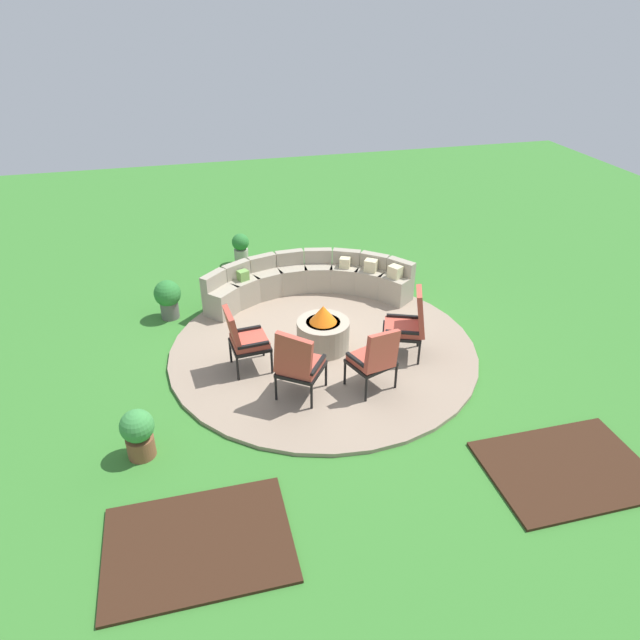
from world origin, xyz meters
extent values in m
plane|color=#387A2D|center=(0.00, 0.00, 0.00)|extent=(24.00, 24.00, 0.00)
cylinder|color=gray|center=(0.00, 0.00, 0.03)|extent=(4.88, 4.88, 0.06)
cube|color=#382114|center=(-2.19, -3.28, 0.02)|extent=(1.94, 1.41, 0.04)
cube|color=#382114|center=(2.19, -3.28, 0.02)|extent=(1.94, 1.41, 0.04)
cylinder|color=#9E937F|center=(0.00, 0.00, 0.30)|extent=(0.83, 0.83, 0.47)
cylinder|color=black|center=(0.00, 0.00, 0.50)|extent=(0.54, 0.54, 0.06)
cone|color=orange|center=(0.00, 0.00, 0.67)|extent=(0.43, 0.43, 0.28)
cube|color=#9E937F|center=(1.68, 1.23, 0.30)|extent=(0.67, 0.68, 0.48)
cube|color=#9E937F|center=(1.80, 1.31, 0.67)|extent=(0.43, 0.51, 0.26)
cube|color=#9E937F|center=(1.34, 1.60, 0.30)|extent=(0.69, 0.68, 0.48)
cube|color=#9E937F|center=(1.43, 1.71, 0.67)|extent=(0.50, 0.46, 0.26)
cube|color=#9E937F|center=(0.91, 1.87, 0.30)|extent=(0.66, 0.63, 0.48)
cube|color=#9E937F|center=(0.97, 2.00, 0.67)|extent=(0.54, 0.37, 0.26)
cube|color=#9E937F|center=(0.43, 2.04, 0.30)|extent=(0.60, 0.55, 0.48)
cube|color=#9E937F|center=(0.46, 2.18, 0.67)|extent=(0.54, 0.26, 0.26)
cube|color=#9E937F|center=(-0.07, 2.08, 0.30)|extent=(0.53, 0.47, 0.48)
cube|color=#9E937F|center=(-0.08, 2.23, 0.67)|extent=(0.52, 0.18, 0.26)
cube|color=#9E937F|center=(-0.57, 2.00, 0.30)|extent=(0.62, 0.57, 0.48)
cube|color=#9E937F|center=(-0.61, 2.14, 0.67)|extent=(0.54, 0.30, 0.26)
cube|color=#9E937F|center=(-1.04, 1.80, 0.30)|extent=(0.67, 0.65, 0.48)
cube|color=#9E937F|center=(-1.11, 1.93, 0.67)|extent=(0.53, 0.40, 0.26)
cube|color=#9E937F|center=(-1.44, 1.50, 0.30)|extent=(0.69, 0.68, 0.48)
cube|color=#9E937F|center=(-1.54, 1.60, 0.67)|extent=(0.48, 0.47, 0.26)
cube|color=beige|center=(1.30, 1.56, 0.65)|extent=(0.28, 0.28, 0.22)
cube|color=beige|center=(1.64, 1.20, 0.65)|extent=(0.27, 0.28, 0.22)
cube|color=beige|center=(0.89, 1.83, 0.64)|extent=(0.24, 0.22, 0.19)
cube|color=#70A34C|center=(-1.01, 1.76, 0.63)|extent=(0.22, 0.21, 0.18)
cylinder|color=black|center=(-0.96, -0.01, 0.25)|extent=(0.04, 0.04, 0.38)
cylinder|color=black|center=(-0.91, -0.50, 0.25)|extent=(0.04, 0.04, 0.38)
cylinder|color=black|center=(-1.47, -0.06, 0.25)|extent=(0.04, 0.04, 0.38)
cylinder|color=black|center=(-1.42, -0.55, 0.25)|extent=(0.04, 0.04, 0.38)
cube|color=black|center=(-1.19, -0.28, 0.47)|extent=(0.60, 0.58, 0.05)
cube|color=#B24738|center=(-1.19, -0.28, 0.54)|extent=(0.55, 0.54, 0.09)
cube|color=#B24738|center=(-1.43, -0.30, 0.78)|extent=(0.22, 0.51, 0.60)
cube|color=black|center=(-1.22, -0.04, 0.60)|extent=(0.47, 0.10, 0.04)
cube|color=black|center=(-1.17, -0.51, 0.60)|extent=(0.47, 0.10, 0.04)
cylinder|color=black|center=(-0.65, -0.69, 0.25)|extent=(0.04, 0.04, 0.38)
cylinder|color=black|center=(-0.22, -1.00, 0.25)|extent=(0.04, 0.04, 0.38)
cylinder|color=black|center=(-0.97, -1.14, 0.25)|extent=(0.04, 0.04, 0.38)
cylinder|color=black|center=(-0.54, -1.45, 0.25)|extent=(0.04, 0.04, 0.38)
cube|color=black|center=(-0.59, -1.07, 0.47)|extent=(0.81, 0.81, 0.05)
cube|color=#B24738|center=(-0.59, -1.07, 0.54)|extent=(0.74, 0.75, 0.09)
cube|color=#B24738|center=(-0.74, -1.28, 0.82)|extent=(0.50, 0.45, 0.73)
cube|color=black|center=(-0.80, -0.93, 0.60)|extent=(0.33, 0.44, 0.04)
cube|color=black|center=(-0.39, -1.22, 0.60)|extent=(0.33, 0.44, 0.04)
cylinder|color=black|center=(0.06, -1.03, 0.25)|extent=(0.04, 0.04, 0.38)
cylinder|color=black|center=(0.57, -0.84, 0.25)|extent=(0.04, 0.04, 0.38)
cylinder|color=black|center=(0.23, -1.48, 0.25)|extent=(0.04, 0.04, 0.38)
cylinder|color=black|center=(0.74, -1.29, 0.25)|extent=(0.04, 0.04, 0.38)
cube|color=black|center=(0.40, -1.16, 0.47)|extent=(0.73, 0.69, 0.05)
cube|color=#B24738|center=(0.40, -1.16, 0.54)|extent=(0.67, 0.64, 0.09)
cube|color=#B24738|center=(0.48, -1.37, 0.77)|extent=(0.58, 0.31, 0.62)
cube|color=black|center=(0.15, -1.25, 0.60)|extent=(0.20, 0.43, 0.04)
cube|color=black|center=(0.64, -1.07, 0.60)|extent=(0.20, 0.43, 0.04)
cylinder|color=black|center=(0.78, -0.62, 0.25)|extent=(0.04, 0.04, 0.38)
cylinder|color=black|center=(0.97, -0.14, 0.25)|extent=(0.04, 0.04, 0.38)
cylinder|color=black|center=(1.29, -0.82, 0.25)|extent=(0.04, 0.04, 0.38)
cylinder|color=black|center=(1.48, -0.35, 0.25)|extent=(0.04, 0.04, 0.38)
cube|color=black|center=(1.13, -0.48, 0.47)|extent=(0.75, 0.73, 0.05)
cube|color=#B24738|center=(1.13, -0.48, 0.54)|extent=(0.69, 0.67, 0.09)
cube|color=#B24738|center=(1.36, -0.58, 0.84)|extent=(0.34, 0.57, 0.72)
cube|color=black|center=(1.04, -0.71, 0.60)|extent=(0.48, 0.23, 0.04)
cube|color=black|center=(1.22, -0.25, 0.60)|extent=(0.48, 0.23, 0.04)
cylinder|color=#605B56|center=(-2.34, 1.69, 0.15)|extent=(0.31, 0.31, 0.31)
sphere|color=#2D7A33|center=(-2.34, 1.69, 0.48)|extent=(0.46, 0.46, 0.46)
cylinder|color=brown|center=(-2.78, -1.75, 0.14)|extent=(0.34, 0.34, 0.28)
sphere|color=#3D8E42|center=(-2.78, -1.75, 0.47)|extent=(0.42, 0.42, 0.42)
cylinder|color=#A89E8E|center=(-0.82, 3.67, 0.16)|extent=(0.29, 0.29, 0.32)
sphere|color=#2D7A33|center=(-0.82, 3.67, 0.48)|extent=(0.35, 0.35, 0.35)
sphere|color=yellow|center=(-0.78, 3.67, 0.56)|extent=(0.13, 0.13, 0.13)
camera|label=1|loc=(-1.94, -7.46, 5.05)|focal=32.15mm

